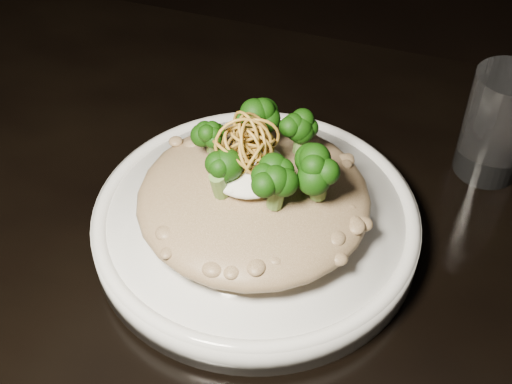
# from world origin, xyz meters

# --- Properties ---
(table) EXTENTS (1.10, 0.80, 0.75)m
(table) POSITION_xyz_m (0.00, 0.00, 0.67)
(table) COLOR black
(table) RESTS_ON ground
(plate) EXTENTS (0.28, 0.28, 0.03)m
(plate) POSITION_xyz_m (-0.08, 0.07, 0.76)
(plate) COLOR silver
(plate) RESTS_ON table
(risotto) EXTENTS (0.20, 0.20, 0.04)m
(risotto) POSITION_xyz_m (-0.08, 0.07, 0.80)
(risotto) COLOR brown
(risotto) RESTS_ON plate
(broccoli) EXTENTS (0.13, 0.13, 0.05)m
(broccoli) POSITION_xyz_m (-0.08, 0.07, 0.85)
(broccoli) COLOR black
(broccoli) RESTS_ON risotto
(cheese) EXTENTS (0.06, 0.06, 0.02)m
(cheese) POSITION_xyz_m (-0.09, 0.07, 0.83)
(cheese) COLOR white
(cheese) RESTS_ON risotto
(shallots) EXTENTS (0.05, 0.05, 0.03)m
(shallots) POSITION_xyz_m (-0.09, 0.07, 0.86)
(shallots) COLOR olive
(shallots) RESTS_ON cheese
(drinking_glass) EXTENTS (0.08, 0.08, 0.11)m
(drinking_glass) POSITION_xyz_m (0.10, 0.22, 0.80)
(drinking_glass) COLOR white
(drinking_glass) RESTS_ON table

